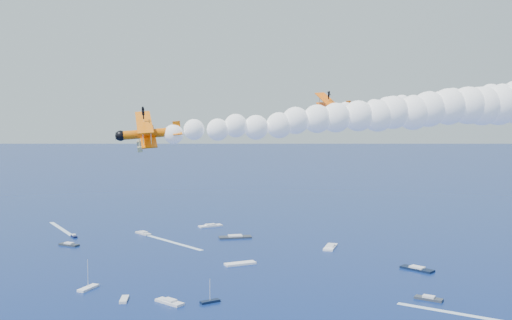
# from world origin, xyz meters

# --- Properties ---
(biplane_lead) EXTENTS (10.70, 12.07, 8.40)m
(biplane_lead) POSITION_xyz_m (11.83, 34.35, 54.64)
(biplane_lead) COLOR #FF5F05
(biplane_trail) EXTENTS (10.60, 12.10, 8.07)m
(biplane_trail) POSITION_xyz_m (-9.38, 0.34, 51.58)
(biplane_trail) COLOR orange
(smoke_trail_lead) EXTENTS (62.67, 46.64, 10.80)m
(smoke_trail_lead) POSITION_xyz_m (39.83, 45.94, 56.95)
(smoke_trail_lead) COLOR white
(smoke_trail_trail) EXTENTS (62.51, 42.83, 10.80)m
(smoke_trail_trail) POSITION_xyz_m (19.12, 10.64, 53.89)
(smoke_trail_trail) COLOR white
(spectator_boats) EXTENTS (214.36, 182.80, 0.70)m
(spectator_boats) POSITION_xyz_m (-12.73, 112.58, 0.35)
(spectator_boats) COLOR white
(spectator_boats) RESTS_ON ground
(boat_wakes) EXTENTS (191.85, 154.67, 0.04)m
(boat_wakes) POSITION_xyz_m (-17.54, 128.00, 0.03)
(boat_wakes) COLOR white
(boat_wakes) RESTS_ON ground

